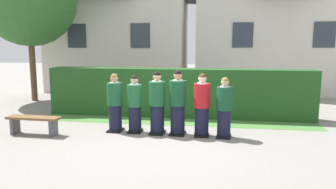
{
  "coord_description": "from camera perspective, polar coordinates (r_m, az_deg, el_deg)",
  "views": [
    {
      "loc": [
        1.22,
        -7.98,
        2.32
      ],
      "look_at": [
        0.0,
        0.0,
        1.05
      ],
      "focal_mm": 33.94,
      "sensor_mm": 36.0,
      "label": 1
    }
  ],
  "objects": [
    {
      "name": "student_in_red_blazer",
      "position": [
        8.12,
        6.11,
        -2.15
      ],
      "size": [
        0.42,
        0.48,
        1.61
      ],
      "color": "black",
      "rests_on": "ground"
    },
    {
      "name": "school_building_main",
      "position": [
        16.68,
        -8.77,
        12.18
      ],
      "size": [
        7.13,
        3.6,
        6.41
      ],
      "color": "beige",
      "rests_on": "ground"
    },
    {
      "name": "hedge",
      "position": [
        10.3,
        1.8,
        0.34
      ],
      "size": [
        8.51,
        0.7,
        1.56
      ],
      "color": "#214C1E",
      "rests_on": "ground"
    },
    {
      "name": "student_front_row_1",
      "position": [
        8.46,
        -5.98,
        -1.97
      ],
      "size": [
        0.4,
        0.45,
        1.53
      ],
      "color": "black",
      "rests_on": "ground"
    },
    {
      "name": "student_front_row_5",
      "position": [
        8.06,
        10.08,
        -2.6
      ],
      "size": [
        0.4,
        0.47,
        1.53
      ],
      "color": "black",
      "rests_on": "ground"
    },
    {
      "name": "ground_plane",
      "position": [
        8.39,
        0.0,
        -7.1
      ],
      "size": [
        60.0,
        60.0,
        0.0
      ],
      "primitive_type": "plane",
      "color": "gray"
    },
    {
      "name": "school_building_annex",
      "position": [
        16.78,
        18.86,
        12.32
      ],
      "size": [
        8.06,
        3.85,
        6.71
      ],
      "color": "beige",
      "rests_on": "ground"
    },
    {
      "name": "student_front_row_0",
      "position": [
        8.61,
        -9.5,
        -1.71
      ],
      "size": [
        0.41,
        0.47,
        1.57
      ],
      "color": "black",
      "rests_on": "ground"
    },
    {
      "name": "lawn_strip",
      "position": [
        9.67,
        1.2,
        -4.91
      ],
      "size": [
        8.51,
        0.9,
        0.01
      ],
      "primitive_type": "cube",
      "color": "#477A38",
      "rests_on": "ground"
    },
    {
      "name": "student_front_row_3",
      "position": [
        8.18,
        1.76,
        -1.76
      ],
      "size": [
        0.44,
        0.5,
        1.68
      ],
      "color": "black",
      "rests_on": "ground"
    },
    {
      "name": "student_front_row_2",
      "position": [
        8.26,
        -1.96,
        -1.79
      ],
      "size": [
        0.43,
        0.52,
        1.64
      ],
      "color": "black",
      "rests_on": "ground"
    },
    {
      "name": "wooden_bench",
      "position": [
        8.95,
        -22.98,
        -4.49
      ],
      "size": [
        1.41,
        0.41,
        0.48
      ],
      "color": "brown",
      "rests_on": "ground"
    }
  ]
}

